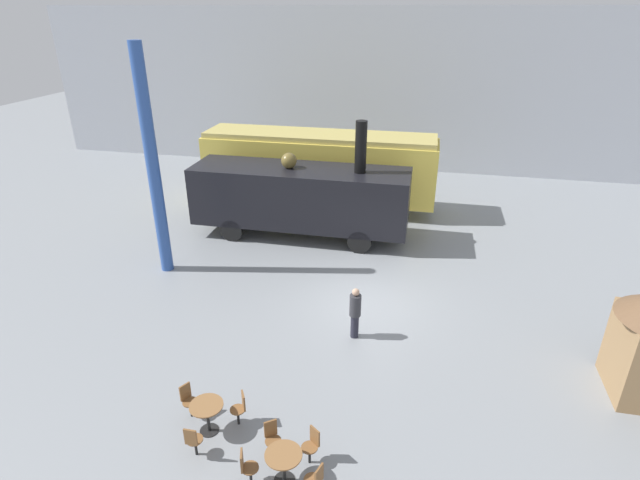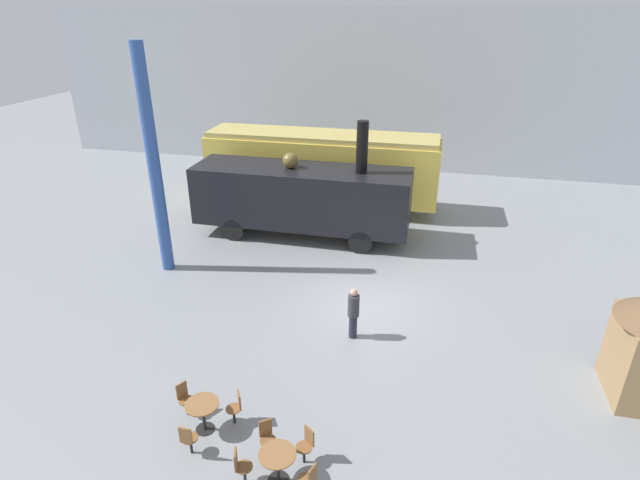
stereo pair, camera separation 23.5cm
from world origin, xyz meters
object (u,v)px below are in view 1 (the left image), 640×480
object	(u,v)px
passenger_coach_vintage	(319,165)
cafe_chair_0	(188,398)
steam_locomotive	(301,196)
cafe_table_mid	(284,461)
visitor_person	(355,311)
cafe_table_near	(207,411)

from	to	relation	value
passenger_coach_vintage	cafe_chair_0	xyz separation A→B (m)	(-0.10, -14.18, -1.59)
passenger_coach_vintage	steam_locomotive	world-z (taller)	steam_locomotive
cafe_table_mid	visitor_person	xyz separation A→B (m)	(0.66, 5.26, 0.32)
steam_locomotive	cafe_table_mid	xyz separation A→B (m)	(2.66, -11.97, -1.25)
cafe_table_near	cafe_table_mid	distance (m)	2.27
steam_locomotive	visitor_person	distance (m)	7.55
cafe_table_mid	visitor_person	bearing A→B (deg)	82.79
steam_locomotive	visitor_person	bearing A→B (deg)	-63.63
cafe_chair_0	visitor_person	size ratio (longest dim) A/B	0.53
passenger_coach_vintage	cafe_table_mid	size ratio (longest dim) A/B	14.15
steam_locomotive	cafe_chair_0	world-z (taller)	steam_locomotive
steam_locomotive	cafe_table_mid	distance (m)	12.32
cafe_table_near	visitor_person	bearing A→B (deg)	57.69
steam_locomotive	cafe_table_near	bearing A→B (deg)	-86.97
visitor_person	passenger_coach_vintage	bearing A→B (deg)	107.88
cafe_table_near	visitor_person	xyz separation A→B (m)	(2.74, 4.34, 0.30)
cafe_table_near	visitor_person	size ratio (longest dim) A/B	0.48
visitor_person	steam_locomotive	bearing A→B (deg)	116.37
cafe_table_near	cafe_chair_0	size ratio (longest dim) A/B	0.90
passenger_coach_vintage	steam_locomotive	bearing A→B (deg)	-90.48
visitor_person	cafe_chair_0	bearing A→B (deg)	-130.67
steam_locomotive	visitor_person	xyz separation A→B (m)	(3.33, -6.71, -0.92)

